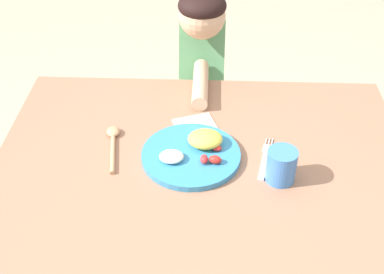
{
  "coord_description": "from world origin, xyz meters",
  "views": [
    {
      "loc": [
        0.02,
        -1.07,
        1.66
      ],
      "look_at": [
        -0.03,
        0.1,
        0.74
      ],
      "focal_mm": 47.98,
      "sensor_mm": 36.0,
      "label": 1
    }
  ],
  "objects_px": {
    "fork": "(265,159)",
    "drinking_cup": "(281,166)",
    "plate": "(193,152)",
    "person": "(201,103)",
    "spoon": "(113,141)"
  },
  "relations": [
    {
      "from": "spoon",
      "to": "drinking_cup",
      "type": "bearing_deg",
      "value": -114.32
    },
    {
      "from": "fork",
      "to": "drinking_cup",
      "type": "distance_m",
      "value": 0.09
    },
    {
      "from": "plate",
      "to": "spoon",
      "type": "bearing_deg",
      "value": 167.55
    },
    {
      "from": "plate",
      "to": "fork",
      "type": "distance_m",
      "value": 0.2
    },
    {
      "from": "spoon",
      "to": "drinking_cup",
      "type": "xyz_separation_m",
      "value": [
        0.47,
        -0.13,
        0.04
      ]
    },
    {
      "from": "drinking_cup",
      "to": "person",
      "type": "bearing_deg",
      "value": 109.79
    },
    {
      "from": "drinking_cup",
      "to": "person",
      "type": "relative_size",
      "value": 0.09
    },
    {
      "from": "fork",
      "to": "spoon",
      "type": "height_order",
      "value": "spoon"
    },
    {
      "from": "plate",
      "to": "drinking_cup",
      "type": "distance_m",
      "value": 0.25
    },
    {
      "from": "plate",
      "to": "person",
      "type": "bearing_deg",
      "value": 88.87
    },
    {
      "from": "fork",
      "to": "person",
      "type": "distance_m",
      "value": 0.61
    },
    {
      "from": "drinking_cup",
      "to": "spoon",
      "type": "bearing_deg",
      "value": 164.13
    },
    {
      "from": "fork",
      "to": "spoon",
      "type": "distance_m",
      "value": 0.44
    },
    {
      "from": "fork",
      "to": "drinking_cup",
      "type": "relative_size",
      "value": 1.92
    },
    {
      "from": "plate",
      "to": "drinking_cup",
      "type": "relative_size",
      "value": 2.95
    }
  ]
}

